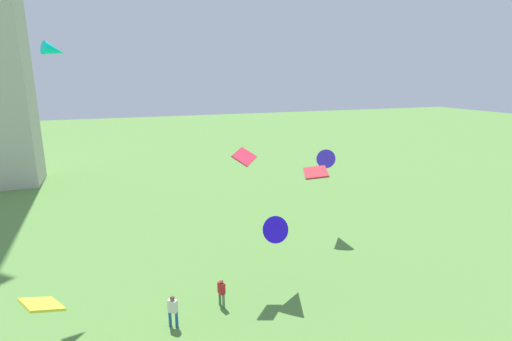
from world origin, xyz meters
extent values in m
cylinder|color=#235693|center=(-1.54, 16.15, 0.41)|extent=(0.15, 0.15, 0.81)
cylinder|color=#235693|center=(-1.83, 16.38, 0.41)|extent=(0.15, 0.15, 0.81)
cube|color=silver|center=(-1.68, 16.26, 1.14)|extent=(0.50, 0.48, 0.64)
sphere|color=brown|center=(-1.68, 16.26, 1.58)|extent=(0.24, 0.24, 0.24)
cylinder|color=#51754C|center=(0.96, 17.28, 0.38)|extent=(0.14, 0.14, 0.77)
cylinder|color=#51754C|center=(1.07, 16.95, 0.38)|extent=(0.14, 0.14, 0.77)
cube|color=red|center=(1.02, 17.12, 1.07)|extent=(0.36, 0.47, 0.61)
sphere|color=#A37556|center=(1.02, 17.12, 1.49)|extent=(0.22, 0.22, 0.22)
cone|color=#230FE9|center=(4.77, 17.76, 3.59)|extent=(2.81, 2.81, 2.16)
cube|color=#ED2F4B|center=(3.13, 19.38, 7.65)|extent=(1.77, 1.74, 0.84)
cube|color=#B82931|center=(5.18, 14.85, 7.63)|extent=(1.60, 1.87, 0.36)
cone|color=#4327F2|center=(11.41, 24.68, 5.95)|extent=(2.11, 2.50, 1.61)
cube|color=yellow|center=(-6.32, 12.03, 4.89)|extent=(1.57, 1.75, 0.67)
cone|color=#04E1D7|center=(-6.39, 23.56, 13.43)|extent=(1.42, 1.22, 0.98)
camera|label=1|loc=(-3.60, -0.68, 12.07)|focal=26.85mm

